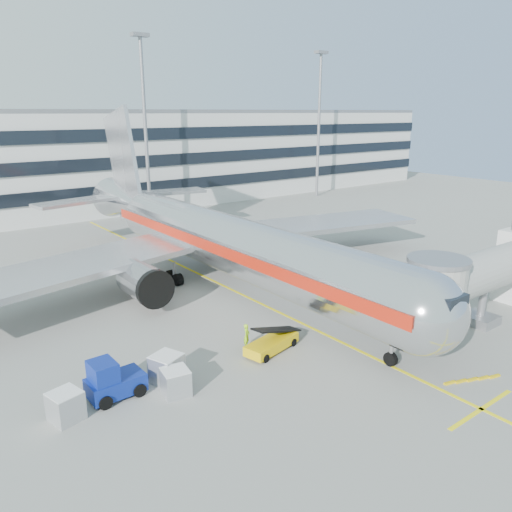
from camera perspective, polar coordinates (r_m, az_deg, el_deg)
ground at (r=37.77m, az=5.41°, el=-7.73°), size 180.00×180.00×0.00m
lead_in_line at (r=45.05m, az=-3.25°, el=-3.65°), size 0.25×70.00×0.01m
stop_bar at (r=30.30m, az=24.35°, el=-15.66°), size 6.00×0.25×0.01m
main_jet at (r=45.19m, az=-4.56°, el=2.00°), size 50.95×48.70×16.06m
jet_bridge at (r=41.35m, az=25.91°, el=-1.49°), size 17.80×4.50×7.00m
terminal at (r=86.74m, az=-21.77°, el=10.12°), size 150.00×24.25×15.60m
light_mast_centre at (r=74.26m, az=-12.62°, el=15.51°), size 2.40×1.20×25.45m
light_mast_east at (r=93.94m, az=7.23°, el=15.82°), size 2.40×1.20×25.45m
belt_loader at (r=33.41m, az=1.80°, el=-9.90°), size 4.41×2.35×2.06m
baggage_tug at (r=29.38m, az=-16.14°, el=-13.57°), size 3.10×2.03×2.30m
cargo_container_left at (r=28.34m, az=-20.93°, el=-15.72°), size 1.77×1.77×1.56m
cargo_container_right at (r=30.31m, az=-10.16°, el=-12.51°), size 2.04×2.04×1.68m
cargo_container_front at (r=29.00m, az=-9.17°, el=-14.04°), size 1.66×1.66×1.53m
ramp_worker at (r=33.79m, az=-1.07°, el=-9.10°), size 0.73×0.69×1.67m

